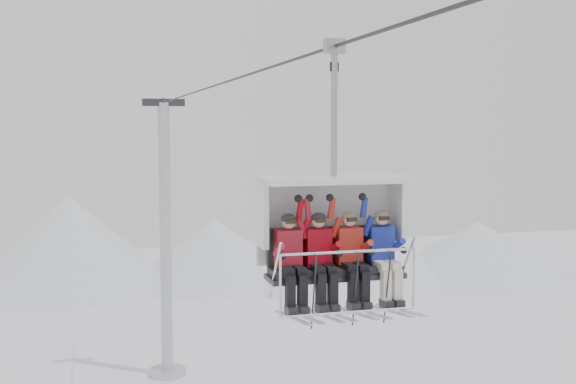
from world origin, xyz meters
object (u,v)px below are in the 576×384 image
object	(u,v)px
lift_tower_right	(166,259)
skier_far_right	(383,254)
skier_far_left	(290,258)
skier_center_right	(351,255)
chairlift_carrier	(331,223)
skier_center_left	(320,257)

from	to	relation	value
lift_tower_right	skier_far_right	bearing A→B (deg)	-88.28
skier_far_left	skier_center_right	xyz separation A→B (m)	(0.96, 0.00, 0.00)
lift_tower_right	chairlift_carrier	size ratio (longest dim) A/B	3.38
lift_tower_right	skier_far_left	size ratio (longest dim) A/B	7.99
skier_far_left	skier_center_left	world-z (taller)	same
skier_far_left	lift_tower_right	bearing A→B (deg)	88.31
skier_center_right	chairlift_carrier	bearing A→B (deg)	126.29
skier_center_right	skier_far_right	size ratio (longest dim) A/B	1.00
lift_tower_right	skier_far_left	bearing A→B (deg)	-91.69
chairlift_carrier	skier_center_right	xyz separation A→B (m)	(0.22, -0.30, -0.46)
lift_tower_right	skier_center_right	xyz separation A→B (m)	(0.22, -24.75, 4.40)
skier_far_left	chairlift_carrier	bearing A→B (deg)	22.62
chairlift_carrier	skier_far_right	world-z (taller)	chairlift_carrier
lift_tower_right	skier_far_left	distance (m)	25.15
chairlift_carrier	skier_center_left	xyz separation A→B (m)	(-0.27, -0.30, -0.46)
chairlift_carrier	skier_center_right	size ratio (longest dim) A/B	2.36
skier_far_left	skier_center_right	distance (m)	0.96
skier_center_right	skier_far_right	distance (m)	0.52
skier_far_right	skier_center_right	bearing A→B (deg)	180.00
lift_tower_right	skier_center_right	world-z (taller)	lift_tower_right
skier_center_left	skier_center_right	world-z (taller)	same
chairlift_carrier	lift_tower_right	bearing A→B (deg)	90.00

